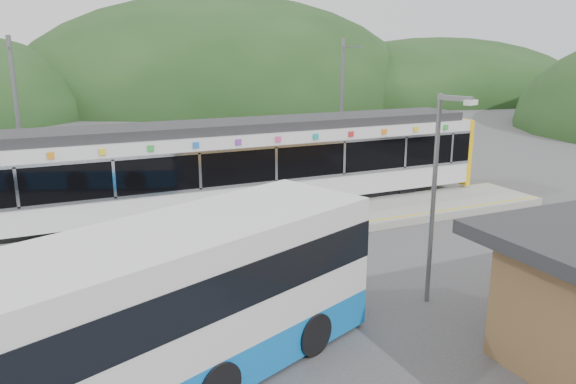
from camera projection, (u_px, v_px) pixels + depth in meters
name	position (u px, v px, depth m)	size (l,w,h in m)	color
ground	(281.00, 266.00, 17.30)	(120.00, 120.00, 0.00)	#4C4C4F
hills	(361.00, 203.00, 24.46)	(146.00, 149.00, 26.00)	#1E3D19
platform	(244.00, 231.00, 20.17)	(26.00, 3.20, 0.30)	#9E9E99
yellow_line	(257.00, 238.00, 18.99)	(26.00, 0.10, 0.01)	yellow
train	(251.00, 162.00, 22.60)	(20.44, 3.01, 3.74)	black
catenary_mast_west	(19.00, 127.00, 21.10)	(0.18, 1.80, 7.00)	slate
catenary_mast_east	(342.00, 110.00, 26.76)	(0.18, 1.80, 7.00)	slate
bus	(109.00, 337.00, 9.97)	(11.98, 6.90, 3.22)	blue
lamp_post	(438.00, 182.00, 14.03)	(0.40, 1.02, 5.47)	slate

